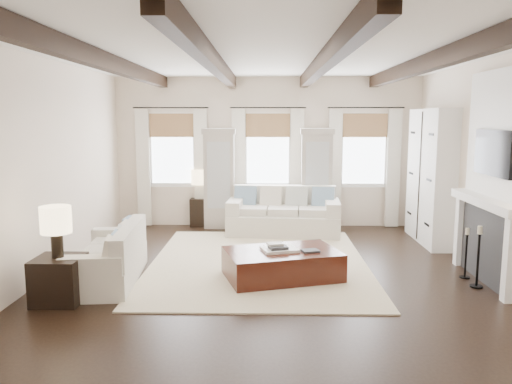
{
  "coord_description": "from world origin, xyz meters",
  "views": [
    {
      "loc": [
        -0.02,
        -6.99,
        2.32
      ],
      "look_at": [
        -0.19,
        0.95,
        1.15
      ],
      "focal_mm": 35.0,
      "sensor_mm": 36.0,
      "label": 1
    }
  ],
  "objects_px": {
    "sofa_back": "(284,215)",
    "side_table_front": "(59,280)",
    "ottoman": "(282,264)",
    "sofa_left": "(111,259)",
    "side_table_back": "(200,212)"
  },
  "relations": [
    {
      "from": "sofa_back",
      "to": "side_table_front",
      "type": "xyz_separation_m",
      "value": [
        -2.98,
        -3.9,
        -0.09
      ]
    },
    {
      "from": "sofa_back",
      "to": "ottoman",
      "type": "xyz_separation_m",
      "value": [
        -0.12,
        -2.9,
        -0.17
      ]
    },
    {
      "from": "sofa_back",
      "to": "side_table_front",
      "type": "relative_size",
      "value": 3.93
    },
    {
      "from": "sofa_left",
      "to": "ottoman",
      "type": "xyz_separation_m",
      "value": [
        2.46,
        0.15,
        -0.12
      ]
    },
    {
      "from": "side_table_front",
      "to": "side_table_back",
      "type": "distance_m",
      "value": 4.78
    },
    {
      "from": "sofa_left",
      "to": "side_table_front",
      "type": "xyz_separation_m",
      "value": [
        -0.4,
        -0.85,
        -0.03
      ]
    },
    {
      "from": "ottoman",
      "to": "side_table_front",
      "type": "relative_size",
      "value": 2.75
    },
    {
      "from": "side_table_front",
      "to": "side_table_back",
      "type": "bearing_deg",
      "value": 75.65
    },
    {
      "from": "side_table_back",
      "to": "sofa_left",
      "type": "bearing_deg",
      "value": -101.67
    },
    {
      "from": "sofa_left",
      "to": "ottoman",
      "type": "bearing_deg",
      "value": 3.51
    },
    {
      "from": "side_table_front",
      "to": "side_table_back",
      "type": "relative_size",
      "value": 0.96
    },
    {
      "from": "sofa_left",
      "to": "side_table_back",
      "type": "distance_m",
      "value": 3.86
    },
    {
      "from": "ottoman",
      "to": "side_table_back",
      "type": "relative_size",
      "value": 2.63
    },
    {
      "from": "ottoman",
      "to": "side_table_back",
      "type": "height_order",
      "value": "side_table_back"
    },
    {
      "from": "sofa_back",
      "to": "side_table_front",
      "type": "height_order",
      "value": "sofa_back"
    }
  ]
}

